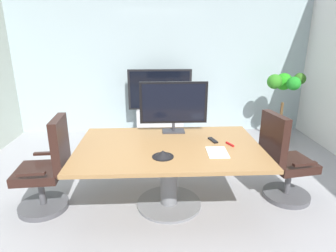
{
  "coord_description": "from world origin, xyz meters",
  "views": [
    {
      "loc": [
        -0.15,
        -2.85,
        1.95
      ],
      "look_at": [
        0.0,
        0.33,
        0.9
      ],
      "focal_mm": 30.42,
      "sensor_mm": 36.0,
      "label": 1
    }
  ],
  "objects_px": {
    "potted_plant": "(283,100)",
    "remote_control": "(213,140)",
    "office_chair_left": "(48,172)",
    "conference_phone": "(163,154)",
    "tv_monitor": "(174,104)",
    "wall_display_unit": "(160,114)",
    "conference_table": "(169,160)",
    "office_chair_right": "(283,165)"
  },
  "relations": [
    {
      "from": "potted_plant",
      "to": "remote_control",
      "type": "bearing_deg",
      "value": -131.15
    },
    {
      "from": "office_chair_left",
      "to": "conference_phone",
      "type": "xyz_separation_m",
      "value": [
        1.29,
        -0.3,
        0.33
      ]
    },
    {
      "from": "remote_control",
      "to": "conference_phone",
      "type": "bearing_deg",
      "value": -160.73
    },
    {
      "from": "tv_monitor",
      "to": "wall_display_unit",
      "type": "bearing_deg",
      "value": 93.95
    },
    {
      "from": "conference_table",
      "to": "office_chair_right",
      "type": "xyz_separation_m",
      "value": [
        1.37,
        0.07,
        -0.13
      ]
    },
    {
      "from": "office_chair_right",
      "to": "wall_display_unit",
      "type": "relative_size",
      "value": 0.83
    },
    {
      "from": "conference_phone",
      "to": "remote_control",
      "type": "height_order",
      "value": "conference_phone"
    },
    {
      "from": "office_chair_left",
      "to": "wall_display_unit",
      "type": "height_order",
      "value": "wall_display_unit"
    },
    {
      "from": "conference_table",
      "to": "wall_display_unit",
      "type": "relative_size",
      "value": 1.56
    },
    {
      "from": "office_chair_left",
      "to": "tv_monitor",
      "type": "xyz_separation_m",
      "value": [
        1.45,
        0.48,
        0.66
      ]
    },
    {
      "from": "tv_monitor",
      "to": "remote_control",
      "type": "relative_size",
      "value": 4.94
    },
    {
      "from": "tv_monitor",
      "to": "conference_phone",
      "type": "xyz_separation_m",
      "value": [
        -0.16,
        -0.78,
        -0.33
      ]
    },
    {
      "from": "office_chair_left",
      "to": "tv_monitor",
      "type": "height_order",
      "value": "tv_monitor"
    },
    {
      "from": "potted_plant",
      "to": "conference_phone",
      "type": "height_order",
      "value": "potted_plant"
    },
    {
      "from": "wall_display_unit",
      "to": "office_chair_right",
      "type": "bearing_deg",
      "value": -58.72
    },
    {
      "from": "tv_monitor",
      "to": "wall_display_unit",
      "type": "height_order",
      "value": "tv_monitor"
    },
    {
      "from": "conference_phone",
      "to": "remote_control",
      "type": "bearing_deg",
      "value": 35.46
    },
    {
      "from": "conference_phone",
      "to": "tv_monitor",
      "type": "bearing_deg",
      "value": 78.61
    },
    {
      "from": "potted_plant",
      "to": "remote_control",
      "type": "xyz_separation_m",
      "value": [
        -1.66,
        -1.9,
        -0.03
      ]
    },
    {
      "from": "conference_table",
      "to": "conference_phone",
      "type": "relative_size",
      "value": 9.27
    },
    {
      "from": "office_chair_left",
      "to": "office_chair_right",
      "type": "bearing_deg",
      "value": 87.79
    },
    {
      "from": "office_chair_right",
      "to": "wall_display_unit",
      "type": "height_order",
      "value": "wall_display_unit"
    },
    {
      "from": "remote_control",
      "to": "wall_display_unit",
      "type": "bearing_deg",
      "value": 87.81
    },
    {
      "from": "office_chair_left",
      "to": "office_chair_right",
      "type": "xyz_separation_m",
      "value": [
        2.74,
        0.07,
        0.0
      ]
    },
    {
      "from": "office_chair_left",
      "to": "remote_control",
      "type": "distance_m",
      "value": 1.92
    },
    {
      "from": "conference_table",
      "to": "office_chair_left",
      "type": "height_order",
      "value": "office_chair_left"
    },
    {
      "from": "wall_display_unit",
      "to": "conference_table",
      "type": "bearing_deg",
      "value": -88.73
    },
    {
      "from": "wall_display_unit",
      "to": "office_chair_left",
      "type": "bearing_deg",
      "value": -118.55
    },
    {
      "from": "potted_plant",
      "to": "conference_table",
      "type": "bearing_deg",
      "value": -137.07
    },
    {
      "from": "potted_plant",
      "to": "remote_control",
      "type": "relative_size",
      "value": 7.55
    },
    {
      "from": "office_chair_right",
      "to": "office_chair_left",
      "type": "bearing_deg",
      "value": 81.85
    },
    {
      "from": "conference_phone",
      "to": "office_chair_left",
      "type": "bearing_deg",
      "value": 167.08
    },
    {
      "from": "conference_table",
      "to": "potted_plant",
      "type": "relative_size",
      "value": 1.59
    },
    {
      "from": "remote_control",
      "to": "potted_plant",
      "type": "bearing_deg",
      "value": 32.65
    },
    {
      "from": "wall_display_unit",
      "to": "remote_control",
      "type": "distance_m",
      "value": 2.38
    },
    {
      "from": "conference_phone",
      "to": "potted_plant",
      "type": "bearing_deg",
      "value": 45.86
    },
    {
      "from": "office_chair_right",
      "to": "tv_monitor",
      "type": "height_order",
      "value": "tv_monitor"
    },
    {
      "from": "tv_monitor",
      "to": "potted_plant",
      "type": "relative_size",
      "value": 0.65
    },
    {
      "from": "tv_monitor",
      "to": "conference_table",
      "type": "bearing_deg",
      "value": -99.41
    },
    {
      "from": "conference_phone",
      "to": "wall_display_unit",
      "type": "bearing_deg",
      "value": 89.5
    },
    {
      "from": "conference_table",
      "to": "conference_phone",
      "type": "bearing_deg",
      "value": -104.54
    },
    {
      "from": "conference_table",
      "to": "wall_display_unit",
      "type": "bearing_deg",
      "value": 91.27
    }
  ]
}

